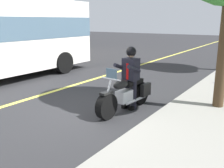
% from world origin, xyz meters
% --- Properties ---
extents(ground_plane, '(80.00, 80.00, 0.00)m').
position_xyz_m(ground_plane, '(0.00, 0.00, 0.00)').
color(ground_plane, '#28282B').
extents(lane_center_stripe, '(60.00, 0.16, 0.01)m').
position_xyz_m(lane_center_stripe, '(0.00, -2.00, 0.01)').
color(lane_center_stripe, '#E5DB4C').
rests_on(lane_center_stripe, ground_plane).
extents(motorcycle_main, '(2.22, 0.70, 1.26)m').
position_xyz_m(motorcycle_main, '(-0.85, 1.08, 0.45)').
color(motorcycle_main, black).
rests_on(motorcycle_main, ground_plane).
extents(rider_main, '(0.65, 0.58, 1.74)m').
position_xyz_m(rider_main, '(-1.04, 1.09, 1.04)').
color(rider_main, black).
rests_on(rider_main, ground_plane).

